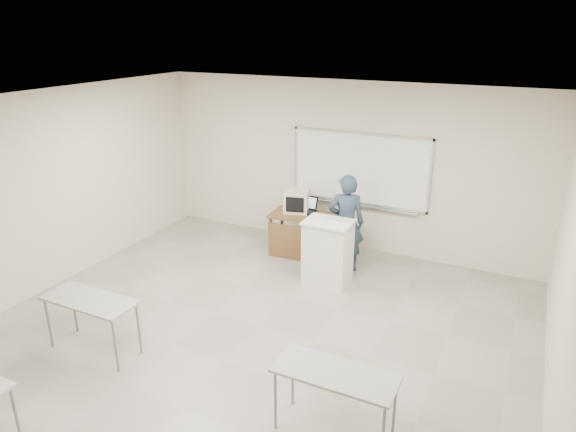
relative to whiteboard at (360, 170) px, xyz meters
The scene contains 10 objects.
floor 4.25m from the whiteboard, 94.32° to the right, with size 7.00×8.00×0.01m, color gray.
whiteboard is the anchor object (origin of this frame).
student_desks 5.39m from the whiteboard, 93.23° to the right, with size 4.40×2.20×0.73m.
instructor_desk 1.42m from the whiteboard, 132.03° to the right, with size 1.27×0.63×0.75m.
podium 1.75m from the whiteboard, 89.19° to the right, with size 0.73×0.54×1.03m.
crt_monitor 1.22m from the whiteboard, 150.27° to the right, with size 0.42×0.47×0.40m.
laptop 1.16m from the whiteboard, 147.27° to the right, with size 0.35×0.33×0.26m.
mouse 1.13m from the whiteboard, 99.81° to the right, with size 0.10×0.07×0.04m, color #A4A8AC.
keyboard 1.46m from the whiteboard, 82.98° to the right, with size 0.47×0.16×0.03m, color beige.
presenter 1.13m from the whiteboard, 83.24° to the right, with size 0.60×0.39×1.64m, color black.
Camera 1 is at (2.98, -4.37, 3.85)m, focal length 32.00 mm.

